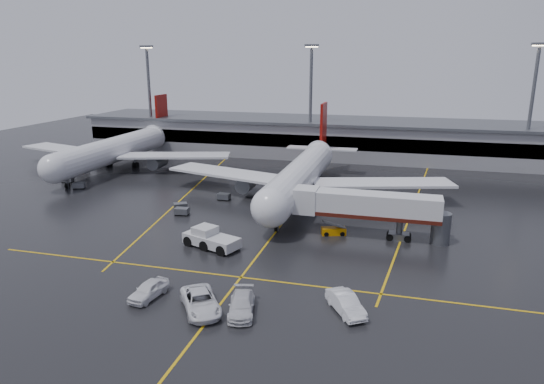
# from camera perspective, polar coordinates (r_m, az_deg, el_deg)

# --- Properties ---
(ground) EXTENTS (220.00, 220.00, 0.00)m
(ground) POSITION_cam_1_polar(r_m,az_deg,el_deg) (72.79, 1.93, -2.74)
(ground) COLOR black
(ground) RESTS_ON ground
(apron_line_centre) EXTENTS (0.25, 90.00, 0.02)m
(apron_line_centre) POSITION_cam_1_polar(r_m,az_deg,el_deg) (72.78, 1.93, -2.74)
(apron_line_centre) COLOR gold
(apron_line_centre) RESTS_ON ground
(apron_line_stop) EXTENTS (60.00, 0.25, 0.02)m
(apron_line_stop) POSITION_cam_1_polar(r_m,az_deg,el_deg) (53.08, -3.64, -9.88)
(apron_line_stop) COLOR gold
(apron_line_stop) RESTS_ON ground
(apron_line_left) EXTENTS (9.99, 69.35, 0.02)m
(apron_line_left) POSITION_cam_1_polar(r_m,az_deg,el_deg) (88.18, -9.28, 0.31)
(apron_line_left) COLOR gold
(apron_line_left) RESTS_ON ground
(apron_line_right) EXTENTS (7.57, 69.64, 0.02)m
(apron_line_right) POSITION_cam_1_polar(r_m,az_deg,el_deg) (80.63, 16.17, -1.54)
(apron_line_right) COLOR gold
(apron_line_right) RESTS_ON ground
(terminal) EXTENTS (122.00, 19.00, 8.60)m
(terminal) POSITION_cam_1_polar(r_m,az_deg,el_deg) (117.80, 7.37, 6.31)
(terminal) COLOR gray
(terminal) RESTS_ON ground
(light_mast_left) EXTENTS (3.00, 1.20, 25.45)m
(light_mast_left) POSITION_cam_1_polar(r_m,az_deg,el_deg) (125.37, -14.10, 11.20)
(light_mast_left) COLOR #595B60
(light_mast_left) RESTS_ON ground
(light_mast_mid) EXTENTS (3.00, 1.20, 25.45)m
(light_mast_mid) POSITION_cam_1_polar(r_m,az_deg,el_deg) (111.61, 4.53, 11.14)
(light_mast_mid) COLOR #595B60
(light_mast_mid) RESTS_ON ground
(light_mast_right) EXTENTS (3.00, 1.20, 25.45)m
(light_mast_right) POSITION_cam_1_polar(r_m,az_deg,el_deg) (112.31, 28.04, 9.45)
(light_mast_right) COLOR #595B60
(light_mast_right) RESTS_ON ground
(main_airliner) EXTENTS (48.80, 45.60, 14.10)m
(main_airliner) POSITION_cam_1_polar(r_m,az_deg,el_deg) (80.78, 3.55, 2.17)
(main_airliner) COLOR silver
(main_airliner) RESTS_ON ground
(second_airliner) EXTENTS (48.80, 45.60, 14.10)m
(second_airliner) POSITION_cam_1_polar(r_m,az_deg,el_deg) (107.74, -17.56, 4.82)
(second_airliner) COLOR silver
(second_airliner) RESTS_ON ground
(jet_bridge) EXTENTS (19.90, 3.40, 6.05)m
(jet_bridge) POSITION_cam_1_polar(r_m,az_deg,el_deg) (64.26, 11.07, -1.83)
(jet_bridge) COLOR silver
(jet_bridge) RESTS_ON ground
(pushback_tractor) EXTENTS (7.80, 5.21, 2.59)m
(pushback_tractor) POSITION_cam_1_polar(r_m,az_deg,el_deg) (61.08, -7.21, -5.46)
(pushback_tractor) COLOR #BDBDBF
(pushback_tractor) RESTS_ON ground
(belt_loader) EXTENTS (3.43, 2.27, 2.01)m
(belt_loader) POSITION_cam_1_polar(r_m,az_deg,el_deg) (65.43, 7.19, -4.52)
(belt_loader) COLOR #C97803
(belt_loader) RESTS_ON ground
(service_van_a) EXTENTS (6.09, 7.00, 1.79)m
(service_van_a) POSITION_cam_1_polar(r_m,az_deg,el_deg) (46.71, -8.31, -12.53)
(service_van_a) COLOR white
(service_van_a) RESTS_ON ground
(service_van_b) EXTENTS (3.56, 5.96, 1.62)m
(service_van_b) POSITION_cam_1_polar(r_m,az_deg,el_deg) (46.00, -3.56, -12.98)
(service_van_b) COLOR silver
(service_van_b) RESTS_ON ground
(service_van_c) EXTENTS (4.45, 5.49, 1.76)m
(service_van_c) POSITION_cam_1_polar(r_m,az_deg,el_deg) (46.50, 8.58, -12.70)
(service_van_c) COLOR white
(service_van_c) RESTS_ON ground
(service_van_d) EXTENTS (2.68, 5.08, 1.65)m
(service_van_d) POSITION_cam_1_polar(r_m,az_deg,el_deg) (50.02, -14.17, -10.97)
(service_van_d) COLOR white
(service_van_d) RESTS_ON ground
(baggage_cart_a) EXTENTS (2.11, 1.48, 1.12)m
(baggage_cart_a) POSITION_cam_1_polar(r_m,az_deg,el_deg) (73.96, -10.46, -2.19)
(baggage_cart_a) COLOR #595B60
(baggage_cart_a) RESTS_ON ground
(baggage_cart_b) EXTENTS (2.38, 2.16, 1.12)m
(baggage_cart_b) POSITION_cam_1_polar(r_m,az_deg,el_deg) (76.44, -10.61, -1.62)
(baggage_cart_b) COLOR #595B60
(baggage_cart_b) RESTS_ON ground
(baggage_cart_c) EXTENTS (2.02, 1.33, 1.12)m
(baggage_cart_c) POSITION_cam_1_polar(r_m,az_deg,el_deg) (80.76, -5.63, -0.51)
(baggage_cart_c) COLOR #595B60
(baggage_cart_c) RESTS_ON ground
(baggage_cart_d) EXTENTS (2.20, 1.64, 1.12)m
(baggage_cart_d) POSITION_cam_1_polar(r_m,az_deg,el_deg) (99.49, -22.70, 1.39)
(baggage_cart_d) COLOR #595B60
(baggage_cart_d) RESTS_ON ground
(baggage_cart_e) EXTENTS (2.34, 1.94, 1.12)m
(baggage_cart_e) POSITION_cam_1_polar(r_m,az_deg,el_deg) (93.99, -21.56, 0.75)
(baggage_cart_e) COLOR #595B60
(baggage_cart_e) RESTS_ON ground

